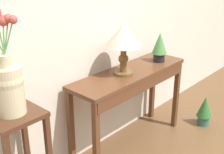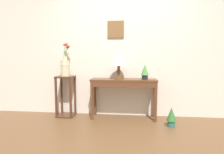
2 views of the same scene
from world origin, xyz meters
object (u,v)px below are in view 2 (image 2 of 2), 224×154
object	(u,v)px
console_table	(124,85)
table_lamp	(119,62)
flower_vase_tall	(65,65)
potted_plant_on_console	(145,71)
pedestal_stand_left	(66,96)
potted_plant_floor	(171,116)

from	to	relation	value
console_table	table_lamp	distance (m)	0.45
table_lamp	flower_vase_tall	size ratio (longest dim) A/B	0.68
table_lamp	potted_plant_on_console	xyz separation A→B (m)	(0.49, -0.04, -0.17)
pedestal_stand_left	flower_vase_tall	distance (m)	0.61
table_lamp	pedestal_stand_left	size ratio (longest dim) A/B	0.55
flower_vase_tall	table_lamp	bearing A→B (deg)	-1.04
pedestal_stand_left	potted_plant_floor	bearing A→B (deg)	-11.16
pedestal_stand_left	flower_vase_tall	size ratio (longest dim) A/B	1.23
console_table	potted_plant_on_console	world-z (taller)	potted_plant_on_console
console_table	pedestal_stand_left	size ratio (longest dim) A/B	1.53
flower_vase_tall	potted_plant_floor	bearing A→B (deg)	-11.24
console_table	potted_plant_floor	world-z (taller)	console_table
console_table	table_lamp	size ratio (longest dim) A/B	2.78
table_lamp	potted_plant_on_console	bearing A→B (deg)	-4.44
console_table	potted_plant_floor	bearing A→B (deg)	-22.99
console_table	table_lamp	xyz separation A→B (m)	(-0.10, 0.02, 0.44)
potted_plant_on_console	flower_vase_tall	xyz separation A→B (m)	(-1.54, 0.06, 0.10)
console_table	potted_plant_on_console	distance (m)	0.48
console_table	potted_plant_on_console	bearing A→B (deg)	-2.22
console_table	flower_vase_tall	bearing A→B (deg)	177.91
console_table	pedestal_stand_left	xyz separation A→B (m)	(-1.15, 0.04, -0.24)
potted_plant_on_console	potted_plant_floor	xyz separation A→B (m)	(0.43, -0.33, -0.73)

